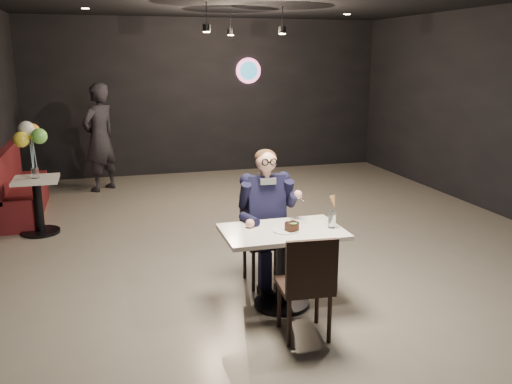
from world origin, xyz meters
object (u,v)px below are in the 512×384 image
object	(u,v)px
main_table	(282,268)
chair_near	(304,284)
side_table	(39,208)
balloon_vase	(35,173)
seated_man	(265,216)
passerby	(100,138)
chair_far	(265,241)
booth_bench	(23,182)
sundae_glass	(332,219)

from	to	relation	value
main_table	chair_near	bearing A→B (deg)	-90.00
side_table	balloon_vase	bearing A→B (deg)	0.00
main_table	seated_man	xyz separation A→B (m)	(0.00, 0.55, 0.34)
main_table	balloon_vase	xyz separation A→B (m)	(-2.39, 2.91, 0.45)
main_table	passerby	distance (m)	5.43
seated_man	passerby	bearing A→B (deg)	108.80
passerby	chair_far	bearing A→B (deg)	64.90
main_table	booth_bench	distance (m)	4.75
chair_near	seated_man	distance (m)	1.15
chair_near	sundae_glass	bearing A→B (deg)	52.75
chair_far	seated_man	distance (m)	0.26
side_table	seated_man	bearing A→B (deg)	-44.59
booth_bench	side_table	size ratio (longest dim) A/B	2.84
main_table	chair_far	bearing A→B (deg)	90.00
chair_near	side_table	size ratio (longest dim) A/B	1.31
main_table	balloon_vase	distance (m)	3.79
main_table	booth_bench	bearing A→B (deg)	124.56
main_table	passerby	bearing A→B (deg)	106.92
chair_near	balloon_vase	bearing A→B (deg)	129.46
booth_bench	seated_man	bearing A→B (deg)	-51.28
chair_near	balloon_vase	size ratio (longest dim) A/B	6.50
seated_man	passerby	world-z (taller)	passerby
main_table	side_table	world-z (taller)	main_table
chair_far	sundae_glass	xyz separation A→B (m)	(0.46, -0.62, 0.37)
main_table	booth_bench	world-z (taller)	booth_bench
main_table	balloon_vase	world-z (taller)	balloon_vase
seated_man	balloon_vase	xyz separation A→B (m)	(-2.39, 2.36, 0.10)
sundae_glass	booth_bench	bearing A→B (deg)	128.38
chair_far	side_table	size ratio (longest dim) A/B	1.31
sundae_glass	booth_bench	xyz separation A→B (m)	(-3.15, 3.98, -0.33)
sundae_glass	passerby	distance (m)	5.61
sundae_glass	side_table	distance (m)	4.15
main_table	sundae_glass	distance (m)	0.65
seated_man	sundae_glass	bearing A→B (deg)	-53.50
passerby	side_table	bearing A→B (deg)	26.10
chair_near	seated_man	world-z (taller)	seated_man
side_table	balloon_vase	distance (m)	0.47
chair_far	chair_near	world-z (taller)	same
main_table	passerby	size ratio (longest dim) A/B	0.60
seated_man	balloon_vase	distance (m)	3.36
chair_far	passerby	world-z (taller)	passerby
chair_near	sundae_glass	distance (m)	0.77
sundae_glass	chair_far	bearing A→B (deg)	126.50
seated_man	side_table	bearing A→B (deg)	135.41
main_table	chair_far	size ratio (longest dim) A/B	1.20
chair_near	booth_bench	world-z (taller)	booth_bench
main_table	seated_man	bearing A→B (deg)	90.00
chair_near	seated_man	bearing A→B (deg)	94.94
sundae_glass	booth_bench	size ratio (longest dim) A/B	0.08
chair_far	chair_near	distance (m)	1.12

